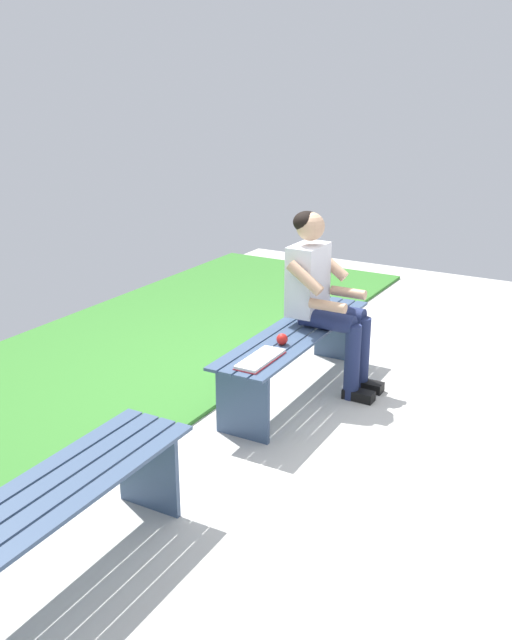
{
  "coord_description": "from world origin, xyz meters",
  "views": [
    {
      "loc": [
        4.1,
        2.05,
        2.13
      ],
      "look_at": [
        0.82,
        0.15,
        0.83
      ],
      "focal_mm": 39.1,
      "sensor_mm": 36.0,
      "label": 1
    }
  ],
  "objects_px": {
    "person_seated": "(323,293)",
    "book_open": "(260,359)",
    "bench_far": "(48,518)",
    "bench_near": "(296,346)",
    "apple": "(282,339)"
  },
  "relations": [
    {
      "from": "person_seated",
      "to": "book_open",
      "type": "relative_size",
      "value": 3.09
    },
    {
      "from": "bench_far",
      "to": "book_open",
      "type": "distance_m",
      "value": 1.74
    },
    {
      "from": "bench_far",
      "to": "apple",
      "type": "xyz_separation_m",
      "value": [
        -2.06,
        0.04,
        0.16
      ]
    },
    {
      "from": "bench_near",
      "to": "person_seated",
      "type": "relative_size",
      "value": 1.37
    },
    {
      "from": "bench_near",
      "to": "book_open",
      "type": "distance_m",
      "value": 0.62
    },
    {
      "from": "bench_near",
      "to": "apple",
      "type": "bearing_deg",
      "value": 8.08
    },
    {
      "from": "book_open",
      "to": "person_seated",
      "type": "bearing_deg",
      "value": 175.72
    },
    {
      "from": "bench_near",
      "to": "bench_far",
      "type": "height_order",
      "value": "same"
    },
    {
      "from": "apple",
      "to": "book_open",
      "type": "height_order",
      "value": "apple"
    },
    {
      "from": "person_seated",
      "to": "apple",
      "type": "relative_size",
      "value": 16.78
    },
    {
      "from": "bench_near",
      "to": "bench_far",
      "type": "bearing_deg",
      "value": 0.0
    },
    {
      "from": "bench_near",
      "to": "person_seated",
      "type": "height_order",
      "value": "person_seated"
    },
    {
      "from": "apple",
      "to": "book_open",
      "type": "bearing_deg",
      "value": 2.98
    },
    {
      "from": "person_seated",
      "to": "bench_far",
      "type": "bearing_deg",
      "value": -2.3
    },
    {
      "from": "person_seated",
      "to": "apple",
      "type": "distance_m",
      "value": 0.54
    }
  ]
}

